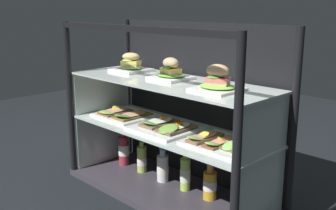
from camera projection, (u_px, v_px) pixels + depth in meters
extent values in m
cube|color=black|center=(168.00, 196.00, 2.32)|extent=(6.00, 6.00, 0.02)
cube|color=#39343D|center=(168.00, 191.00, 2.31)|extent=(1.27, 0.49, 0.04)
cylinder|color=black|center=(70.00, 101.00, 2.47)|extent=(0.04, 0.04, 0.96)
cylinder|color=black|center=(237.00, 152.00, 1.62)|extent=(0.04, 0.04, 0.96)
cylinder|color=black|center=(128.00, 91.00, 2.78)|extent=(0.04, 0.04, 0.96)
cylinder|color=black|center=(293.00, 128.00, 1.93)|extent=(0.04, 0.04, 0.96)
cube|color=black|center=(134.00, 29.00, 1.94)|extent=(1.23, 0.03, 0.03)
cube|color=black|center=(197.00, 103.00, 2.36)|extent=(1.20, 0.01, 0.92)
cube|color=silver|center=(104.00, 136.00, 2.67)|extent=(0.01, 0.41, 0.34)
cube|color=silver|center=(260.00, 194.00, 1.86)|extent=(0.01, 0.41, 0.34)
cube|color=silver|center=(168.00, 130.00, 2.22)|extent=(1.21, 0.43, 0.01)
cube|color=silver|center=(103.00, 90.00, 2.60)|extent=(0.01, 0.41, 0.26)
cube|color=silver|center=(263.00, 129.00, 1.78)|extent=(0.01, 0.41, 0.26)
cube|color=silver|center=(168.00, 81.00, 2.16)|extent=(1.21, 0.43, 0.01)
cube|color=white|center=(131.00, 70.00, 2.45)|extent=(0.20, 0.20, 0.02)
ellipsoid|color=#85B750|center=(131.00, 67.00, 2.44)|extent=(0.15, 0.12, 0.02)
cube|color=#DFC682|center=(131.00, 65.00, 2.44)|extent=(0.12, 0.11, 0.02)
cube|color=#E5CC52|center=(131.00, 62.00, 2.44)|extent=(0.13, 0.11, 0.02)
ellipsoid|color=#93B959|center=(127.00, 60.00, 2.41)|extent=(0.07, 0.05, 0.02)
ellipsoid|color=tan|center=(131.00, 57.00, 2.43)|extent=(0.13, 0.11, 0.05)
cube|color=white|center=(171.00, 78.00, 2.18)|extent=(0.19, 0.19, 0.02)
ellipsoid|color=#6DB240|center=(171.00, 75.00, 2.18)|extent=(0.16, 0.13, 0.02)
cube|color=#D8B986|center=(171.00, 73.00, 2.18)|extent=(0.12, 0.10, 0.02)
cube|color=#EDC649|center=(171.00, 70.00, 2.17)|extent=(0.12, 0.10, 0.02)
ellipsoid|color=#4F9847|center=(166.00, 68.00, 2.15)|extent=(0.07, 0.04, 0.01)
ellipsoid|color=tan|center=(171.00, 63.00, 2.16)|extent=(0.13, 0.10, 0.06)
cube|color=white|center=(217.00, 89.00, 1.90)|extent=(0.21, 0.21, 0.01)
ellipsoid|color=#84C44C|center=(217.00, 86.00, 1.90)|extent=(0.18, 0.15, 0.02)
cube|color=#E3B77F|center=(217.00, 84.00, 1.89)|extent=(0.12, 0.10, 0.02)
cube|color=#E7796E|center=(217.00, 79.00, 1.89)|extent=(0.13, 0.11, 0.02)
ellipsoid|color=olive|center=(213.00, 77.00, 1.86)|extent=(0.07, 0.05, 0.02)
ellipsoid|color=tan|center=(218.00, 71.00, 1.88)|extent=(0.13, 0.11, 0.06)
cube|color=white|center=(126.00, 115.00, 2.47)|extent=(0.33, 0.30, 0.01)
cube|color=brown|center=(115.00, 112.00, 2.49)|extent=(0.11, 0.20, 0.01)
ellipsoid|color=#8FB954|center=(108.00, 112.00, 2.45)|extent=(0.11, 0.11, 0.03)
ellipsoid|color=#E59786|center=(115.00, 110.00, 2.49)|extent=(0.10, 0.16, 0.02)
cylinder|color=yellow|center=(116.00, 108.00, 2.48)|extent=(0.05, 0.06, 0.03)
cube|color=brown|center=(133.00, 116.00, 2.41)|extent=(0.11, 0.23, 0.01)
ellipsoid|color=#5E944B|center=(123.00, 116.00, 2.36)|extent=(0.13, 0.14, 0.05)
ellipsoid|color=#E2A27E|center=(133.00, 114.00, 2.41)|extent=(0.10, 0.18, 0.01)
cylinder|color=yellow|center=(137.00, 112.00, 2.41)|extent=(0.05, 0.05, 0.02)
cube|color=white|center=(165.00, 129.00, 2.20)|extent=(0.33, 0.30, 0.01)
cube|color=brown|center=(159.00, 123.00, 2.25)|extent=(0.11, 0.22, 0.02)
ellipsoid|color=#639951|center=(151.00, 123.00, 2.20)|extent=(0.11, 0.12, 0.05)
ellipsoid|color=#EBEBCA|center=(159.00, 120.00, 2.25)|extent=(0.10, 0.17, 0.02)
cylinder|color=orange|center=(163.00, 118.00, 2.26)|extent=(0.04, 0.04, 0.02)
cube|color=brown|center=(177.00, 129.00, 2.15)|extent=(0.11, 0.22, 0.02)
ellipsoid|color=#78A944|center=(168.00, 129.00, 2.10)|extent=(0.11, 0.11, 0.04)
ellipsoid|color=silver|center=(177.00, 126.00, 2.15)|extent=(0.10, 0.17, 0.01)
cylinder|color=orange|center=(179.00, 124.00, 2.15)|extent=(0.07, 0.07, 0.02)
cube|color=white|center=(223.00, 143.00, 1.97)|extent=(0.33, 0.30, 0.01)
cube|color=brown|center=(205.00, 138.00, 2.01)|extent=(0.08, 0.21, 0.01)
ellipsoid|color=#9CBA5D|center=(197.00, 138.00, 1.96)|extent=(0.09, 0.12, 0.05)
ellipsoid|color=#F2A083|center=(205.00, 135.00, 2.01)|extent=(0.06, 0.17, 0.01)
cylinder|color=yellow|center=(204.00, 134.00, 1.99)|extent=(0.05, 0.05, 0.02)
cube|color=brown|center=(221.00, 143.00, 1.95)|extent=(0.08, 0.21, 0.01)
ellipsoid|color=#90CA5E|center=(213.00, 144.00, 1.90)|extent=(0.09, 0.12, 0.05)
ellipsoid|color=#F6A080|center=(221.00, 141.00, 1.94)|extent=(0.06, 0.17, 0.01)
cylinder|color=#FCD74A|center=(222.00, 139.00, 1.94)|extent=(0.06, 0.06, 0.02)
cube|color=brown|center=(238.00, 145.00, 1.92)|extent=(0.08, 0.20, 0.01)
ellipsoid|color=#93D16A|center=(231.00, 145.00, 1.87)|extent=(0.08, 0.11, 0.03)
ellipsoid|color=#E4A57C|center=(238.00, 142.00, 1.91)|extent=(0.06, 0.16, 0.01)
cylinder|color=#F5DD4A|center=(243.00, 139.00, 1.92)|extent=(0.04, 0.05, 0.02)
cylinder|color=#A22C39|center=(124.00, 151.00, 2.63)|extent=(0.07, 0.07, 0.19)
cylinder|color=white|center=(124.00, 150.00, 2.63)|extent=(0.07, 0.07, 0.07)
cylinder|color=#97263E|center=(123.00, 134.00, 2.61)|extent=(0.04, 0.04, 0.04)
cylinder|color=gold|center=(123.00, 130.00, 2.60)|extent=(0.04, 0.04, 0.01)
cylinder|color=#B3CB55|center=(142.00, 159.00, 2.52)|extent=(0.06, 0.06, 0.16)
cylinder|color=silver|center=(142.00, 161.00, 2.52)|extent=(0.06, 0.06, 0.05)
cylinder|color=#B0D646|center=(142.00, 144.00, 2.50)|extent=(0.03, 0.03, 0.04)
cylinder|color=black|center=(142.00, 140.00, 2.49)|extent=(0.03, 0.03, 0.01)
cylinder|color=white|center=(163.00, 168.00, 2.39)|extent=(0.07, 0.07, 0.16)
cylinder|color=white|center=(163.00, 170.00, 2.39)|extent=(0.07, 0.07, 0.04)
cylinder|color=white|center=(163.00, 153.00, 2.36)|extent=(0.03, 0.03, 0.04)
cylinder|color=#346AB1|center=(163.00, 149.00, 2.36)|extent=(0.04, 0.04, 0.01)
cylinder|color=#B1D955|center=(185.00, 174.00, 2.27)|extent=(0.06, 0.06, 0.18)
cylinder|color=silver|center=(185.00, 175.00, 2.27)|extent=(0.06, 0.06, 0.07)
cylinder|color=#B1C74B|center=(186.00, 155.00, 2.24)|extent=(0.03, 0.03, 0.05)
cylinder|color=silver|center=(186.00, 150.00, 2.23)|extent=(0.03, 0.03, 0.01)
cylinder|color=gold|center=(210.00, 186.00, 2.17)|extent=(0.07, 0.07, 0.15)
cylinder|color=silver|center=(210.00, 185.00, 2.16)|extent=(0.07, 0.07, 0.05)
cylinder|color=gold|center=(210.00, 168.00, 2.14)|extent=(0.04, 0.04, 0.05)
cylinder|color=#3370B8|center=(210.00, 163.00, 2.13)|extent=(0.04, 0.04, 0.02)
sphere|color=orange|center=(244.00, 206.00, 2.03)|extent=(0.07, 0.07, 0.07)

